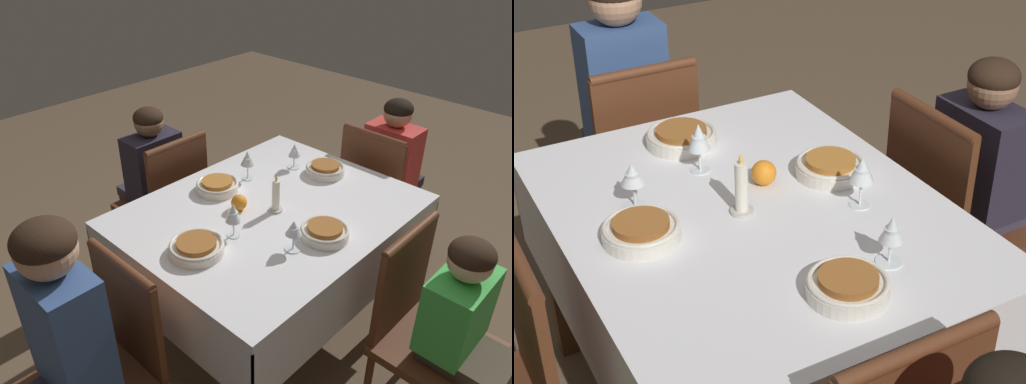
% 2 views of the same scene
% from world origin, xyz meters
% --- Properties ---
extents(dining_table, '(1.28, 1.02, 0.77)m').
position_xyz_m(dining_table, '(0.00, 0.00, 0.67)').
color(dining_table, silver).
rests_on(dining_table, ground_plane).
extents(chair_west, '(0.42, 0.42, 0.92)m').
position_xyz_m(chair_west, '(-0.90, 0.00, 0.50)').
color(chair_west, '#562D19').
rests_on(chair_west, ground_plane).
extents(chair_north, '(0.42, 0.42, 0.92)m').
position_xyz_m(chair_north, '(-0.02, 0.76, 0.50)').
color(chair_north, '#562D19').
rests_on(chair_north, ground_plane).
extents(person_adult_denim, '(0.34, 0.30, 1.19)m').
position_xyz_m(person_adult_denim, '(-1.05, 0.00, 0.67)').
color(person_adult_denim, '#383342').
rests_on(person_adult_denim, ground_plane).
extents(person_child_dark, '(0.30, 0.33, 1.03)m').
position_xyz_m(person_child_dark, '(-0.02, 0.93, 0.57)').
color(person_child_dark, '#383342').
rests_on(person_child_dark, ground_plane).
extents(bowl_west, '(0.22, 0.22, 0.06)m').
position_xyz_m(bowl_west, '(-0.44, -0.01, 0.80)').
color(bowl_west, silver).
rests_on(bowl_west, dining_table).
extents(wine_glass_west, '(0.07, 0.07, 0.15)m').
position_xyz_m(wine_glass_west, '(-0.26, -0.03, 0.88)').
color(wine_glass_west, white).
rests_on(wine_glass_west, dining_table).
extents(bowl_south, '(0.20, 0.20, 0.06)m').
position_xyz_m(bowl_south, '(-0.01, -0.31, 0.80)').
color(bowl_south, silver).
rests_on(bowl_south, dining_table).
extents(wine_glass_south, '(0.07, 0.07, 0.14)m').
position_xyz_m(wine_glass_south, '(-0.16, -0.27, 0.87)').
color(wine_glass_south, white).
rests_on(wine_glass_south, dining_table).
extents(bowl_north, '(0.20, 0.20, 0.06)m').
position_xyz_m(bowl_north, '(-0.05, 0.29, 0.80)').
color(bowl_north, silver).
rests_on(bowl_north, dining_table).
extents(wine_glass_north, '(0.07, 0.07, 0.15)m').
position_xyz_m(wine_glass_north, '(0.13, 0.27, 0.88)').
color(wine_glass_north, white).
rests_on(wine_glass_north, dining_table).
extents(bowl_east, '(0.20, 0.20, 0.06)m').
position_xyz_m(bowl_east, '(0.44, 0.02, 0.80)').
color(bowl_east, silver).
rests_on(bowl_east, dining_table).
extents(wine_glass_east, '(0.07, 0.07, 0.13)m').
position_xyz_m(wine_glass_east, '(0.39, 0.18, 0.86)').
color(wine_glass_east, white).
rests_on(wine_glass_east, dining_table).
extents(candle_centerpiece, '(0.06, 0.06, 0.18)m').
position_xyz_m(candle_centerpiece, '(0.01, -0.03, 0.84)').
color(candle_centerpiece, beige).
rests_on(candle_centerpiece, dining_table).
extents(orange_fruit, '(0.07, 0.07, 0.07)m').
position_xyz_m(orange_fruit, '(-0.10, 0.10, 0.81)').
color(orange_fruit, orange).
rests_on(orange_fruit, dining_table).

